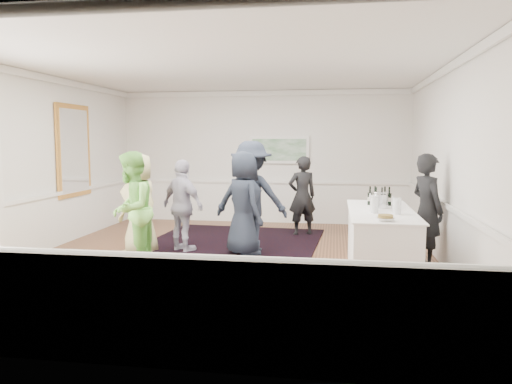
% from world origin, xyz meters
% --- Properties ---
extents(floor, '(8.00, 8.00, 0.00)m').
position_xyz_m(floor, '(0.00, 0.00, 0.00)').
color(floor, brown).
rests_on(floor, ground).
extents(ceiling, '(7.00, 8.00, 0.02)m').
position_xyz_m(ceiling, '(0.00, 0.00, 3.20)').
color(ceiling, white).
rests_on(ceiling, wall_back).
extents(wall_left, '(0.02, 8.00, 3.20)m').
position_xyz_m(wall_left, '(-3.50, 0.00, 1.60)').
color(wall_left, white).
rests_on(wall_left, floor).
extents(wall_right, '(0.02, 8.00, 3.20)m').
position_xyz_m(wall_right, '(3.50, 0.00, 1.60)').
color(wall_right, white).
rests_on(wall_right, floor).
extents(wall_back, '(7.00, 0.02, 3.20)m').
position_xyz_m(wall_back, '(0.00, 4.00, 1.60)').
color(wall_back, white).
rests_on(wall_back, floor).
extents(wall_front, '(7.00, 0.02, 3.20)m').
position_xyz_m(wall_front, '(0.00, -4.00, 1.60)').
color(wall_front, white).
rests_on(wall_front, floor).
extents(wainscoting, '(7.00, 8.00, 1.00)m').
position_xyz_m(wainscoting, '(0.00, 0.00, 0.50)').
color(wainscoting, white).
rests_on(wainscoting, floor).
extents(mirror, '(0.05, 1.25, 1.85)m').
position_xyz_m(mirror, '(-3.45, 1.30, 1.80)').
color(mirror, gold).
rests_on(mirror, wall_left).
extents(landscape_painting, '(1.44, 0.06, 0.66)m').
position_xyz_m(landscape_painting, '(0.40, 3.95, 1.78)').
color(landscape_painting, white).
rests_on(landscape_painting, wall_back).
extents(area_rug, '(3.54, 4.51, 0.02)m').
position_xyz_m(area_rug, '(-0.25, 0.98, 0.01)').
color(area_rug, black).
rests_on(area_rug, floor).
extents(serving_table, '(0.93, 2.45, 0.99)m').
position_xyz_m(serving_table, '(2.42, -0.61, 0.50)').
color(serving_table, white).
rests_on(serving_table, floor).
extents(bartender, '(0.69, 0.78, 1.81)m').
position_xyz_m(bartender, '(3.20, 0.15, 0.90)').
color(bartender, black).
rests_on(bartender, floor).
extents(guest_tan, '(1.04, 0.95, 1.79)m').
position_xyz_m(guest_tan, '(-1.64, 0.16, 0.90)').
color(guest_tan, tan).
rests_on(guest_tan, floor).
extents(guest_green, '(0.79, 0.96, 1.84)m').
position_xyz_m(guest_green, '(-1.45, -0.60, 0.92)').
color(guest_green, '#73C64F').
rests_on(guest_green, floor).
extents(guest_lilac, '(1.05, 0.85, 1.67)m').
position_xyz_m(guest_lilac, '(-0.96, 0.54, 0.83)').
color(guest_lilac, '#B0ACC0').
rests_on(guest_lilac, floor).
extents(guest_dark_a, '(1.32, 0.79, 2.00)m').
position_xyz_m(guest_dark_a, '(0.26, 0.72, 1.00)').
color(guest_dark_a, '#1E2432').
rests_on(guest_dark_a, floor).
extents(guest_dark_b, '(0.72, 0.62, 1.68)m').
position_xyz_m(guest_dark_b, '(1.06, 2.43, 0.84)').
color(guest_dark_b, black).
rests_on(guest_dark_b, floor).
extents(guest_navy, '(1.01, 1.06, 1.83)m').
position_xyz_m(guest_navy, '(0.17, 0.44, 0.91)').
color(guest_navy, '#1E2432').
rests_on(guest_navy, floor).
extents(wine_bottles, '(0.37, 0.28, 0.31)m').
position_xyz_m(wine_bottles, '(2.43, -0.07, 1.15)').
color(wine_bottles, black).
rests_on(wine_bottles, serving_table).
extents(juice_pitchers, '(0.42, 0.44, 0.24)m').
position_xyz_m(juice_pitchers, '(2.40, -0.85, 1.11)').
color(juice_pitchers, '#62B340').
rests_on(juice_pitchers, serving_table).
extents(ice_bucket, '(0.26, 0.26, 0.25)m').
position_xyz_m(ice_bucket, '(2.42, -0.37, 1.11)').
color(ice_bucket, silver).
rests_on(ice_bucket, serving_table).
extents(nut_bowl, '(0.23, 0.23, 0.07)m').
position_xyz_m(nut_bowl, '(2.38, -1.60, 1.03)').
color(nut_bowl, white).
rests_on(nut_bowl, serving_table).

